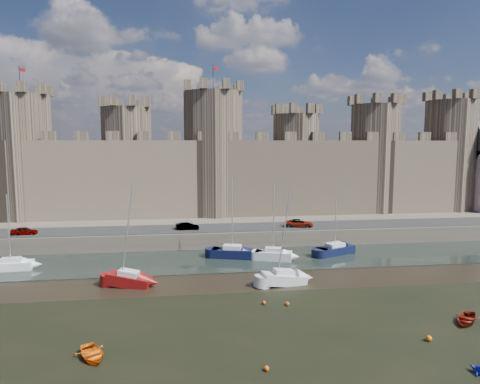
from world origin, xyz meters
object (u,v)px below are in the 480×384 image
(car_3, at_px, (299,223))
(sailboat_2, at_px, (273,254))
(sailboat_1, at_px, (232,252))
(sailboat_5, at_px, (284,278))
(sailboat_0, at_px, (11,264))
(car_0, at_px, (24,231))
(sailboat_4, at_px, (129,279))
(dinghy_0, at_px, (92,354))
(sailboat_3, at_px, (335,249))
(car_2, at_px, (187,225))
(car_1, at_px, (188,227))

(car_3, height_order, sailboat_2, sailboat_2)
(sailboat_1, xyz_separation_m, sailboat_2, (5.47, -1.86, -0.02))
(sailboat_5, bearing_deg, sailboat_0, 153.70)
(car_0, relative_size, sailboat_5, 0.33)
(sailboat_0, bearing_deg, sailboat_5, -19.96)
(sailboat_4, bearing_deg, dinghy_0, -77.40)
(sailboat_3, relative_size, sailboat_5, 0.94)
(car_2, relative_size, sailboat_0, 0.39)
(car_2, xyz_separation_m, sailboat_5, (10.70, -21.41, -2.27))
(car_3, relative_size, sailboat_4, 0.40)
(sailboat_1, height_order, dinghy_0, sailboat_1)
(sailboat_2, bearing_deg, sailboat_3, 29.29)
(sailboat_5, relative_size, dinghy_0, 3.42)
(sailboat_1, height_order, sailboat_3, sailboat_1)
(car_3, relative_size, sailboat_0, 0.48)
(car_1, relative_size, sailboat_0, 0.36)
(car_2, relative_size, car_3, 0.82)
(sailboat_0, distance_m, dinghy_0, 28.65)
(sailboat_3, height_order, sailboat_5, sailboat_5)
(car_0, bearing_deg, car_1, -92.81)
(sailboat_5, bearing_deg, car_1, 108.27)
(car_3, bearing_deg, sailboat_5, 173.49)
(sailboat_1, distance_m, sailboat_4, 16.46)
(sailboat_2, distance_m, sailboat_4, 20.18)
(car_3, bearing_deg, car_2, 98.81)
(sailboat_0, height_order, sailboat_4, sailboat_4)
(car_2, xyz_separation_m, sailboat_1, (6.16, -9.49, -2.18))
(sailboat_4, bearing_deg, car_1, 84.55)
(sailboat_4, height_order, sailboat_5, sailboat_4)
(car_2, height_order, dinghy_0, car_2)
(sailboat_4, distance_m, dinghy_0, 16.36)
(car_0, xyz_separation_m, sailboat_1, (30.11, -7.56, -2.25))
(sailboat_3, bearing_deg, sailboat_5, -155.30)
(sailboat_1, bearing_deg, dinghy_0, -101.58)
(car_1, bearing_deg, sailboat_3, -108.86)
(car_0, distance_m, car_1, 24.03)
(car_0, height_order, sailboat_2, sailboat_2)
(car_2, distance_m, car_3, 17.99)
(car_3, bearing_deg, sailboat_0, 117.55)
(sailboat_2, relative_size, sailboat_3, 1.04)
(sailboat_0, distance_m, sailboat_3, 43.49)
(car_2, xyz_separation_m, dinghy_0, (-7.41, -36.05, -2.72))
(sailboat_1, height_order, sailboat_2, sailboat_1)
(car_1, relative_size, sailboat_1, 0.31)
(sailboat_1, bearing_deg, sailboat_2, -3.27)
(sailboat_5, bearing_deg, car_0, 140.90)
(car_2, distance_m, sailboat_1, 11.52)
(sailboat_1, xyz_separation_m, sailboat_5, (4.54, -11.92, -0.08))
(car_0, bearing_deg, sailboat_0, -174.44)
(sailboat_3, bearing_deg, car_1, 134.89)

